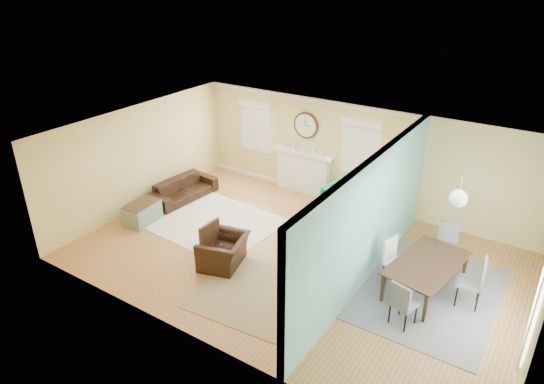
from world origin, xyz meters
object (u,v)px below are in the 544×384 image
object	(u,v)px
sofa	(183,189)
green_chair	(342,200)
credenza	(372,230)
eames_chair	(224,251)
dining_table	(427,277)

from	to	relation	value
sofa	green_chair	size ratio (longest dim) A/B	2.40
green_chair	credenza	size ratio (longest dim) A/B	0.54
eames_chair	dining_table	distance (m)	3.99
green_chair	dining_table	xyz separation A→B (m)	(2.73, -2.02, -0.04)
green_chair	dining_table	bearing A→B (deg)	161.44
eames_chair	dining_table	size ratio (longest dim) A/B	0.54
eames_chair	credenza	bearing A→B (deg)	120.63
green_chair	sofa	bearing A→B (deg)	40.06
credenza	eames_chair	bearing A→B (deg)	-134.11
sofa	eames_chair	distance (m)	3.35
credenza	dining_table	size ratio (longest dim) A/B	0.80
dining_table	sofa	bearing A→B (deg)	95.23
sofa	green_chair	distance (m)	4.12
sofa	credenza	bearing A→B (deg)	-80.09
credenza	dining_table	xyz separation A→B (m)	(1.51, -0.94, -0.08)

